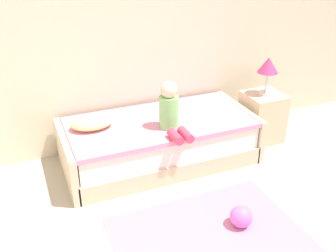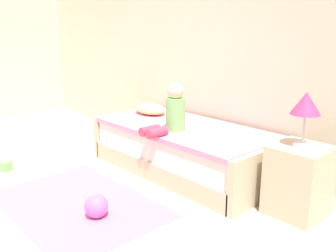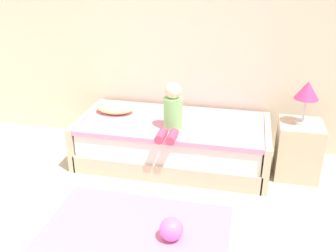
# 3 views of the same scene
# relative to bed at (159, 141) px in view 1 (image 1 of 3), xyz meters

# --- Properties ---
(wall_rear) EXTENTS (7.20, 0.10, 2.90)m
(wall_rear) POSITION_rel_bed_xyz_m (-0.29, 0.60, 1.20)
(wall_rear) COLOR beige
(wall_rear) RESTS_ON ground
(bed) EXTENTS (2.11, 1.00, 0.50)m
(bed) POSITION_rel_bed_xyz_m (0.00, 0.00, 0.00)
(bed) COLOR beige
(bed) RESTS_ON ground
(nightstand) EXTENTS (0.44, 0.44, 0.60)m
(nightstand) POSITION_rel_bed_xyz_m (1.35, -0.00, 0.05)
(nightstand) COLOR beige
(nightstand) RESTS_ON ground
(table_lamp) EXTENTS (0.24, 0.24, 0.45)m
(table_lamp) POSITION_rel_bed_xyz_m (1.35, -0.00, 0.69)
(table_lamp) COLOR silver
(table_lamp) RESTS_ON nightstand
(child_figure) EXTENTS (0.20, 0.51, 0.50)m
(child_figure) POSITION_rel_bed_xyz_m (0.04, -0.23, 0.46)
(child_figure) COLOR #7FC672
(child_figure) RESTS_ON bed
(pillow) EXTENTS (0.44, 0.30, 0.13)m
(pillow) POSITION_rel_bed_xyz_m (-0.70, 0.10, 0.32)
(pillow) COLOR #F2E58C
(pillow) RESTS_ON bed
(toy_ball) EXTENTS (0.20, 0.20, 0.20)m
(toy_ball) POSITION_rel_bed_xyz_m (0.26, -1.30, -0.15)
(toy_ball) COLOR #CC66D8
(toy_ball) RESTS_ON ground
(area_rug) EXTENTS (1.60, 1.10, 0.01)m
(area_rug) POSITION_rel_bed_xyz_m (-0.06, -1.30, -0.24)
(area_rug) COLOR pink
(area_rug) RESTS_ON ground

